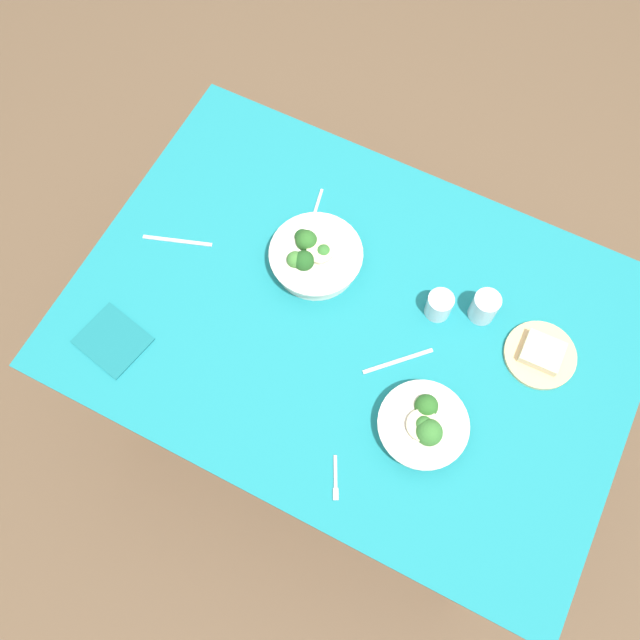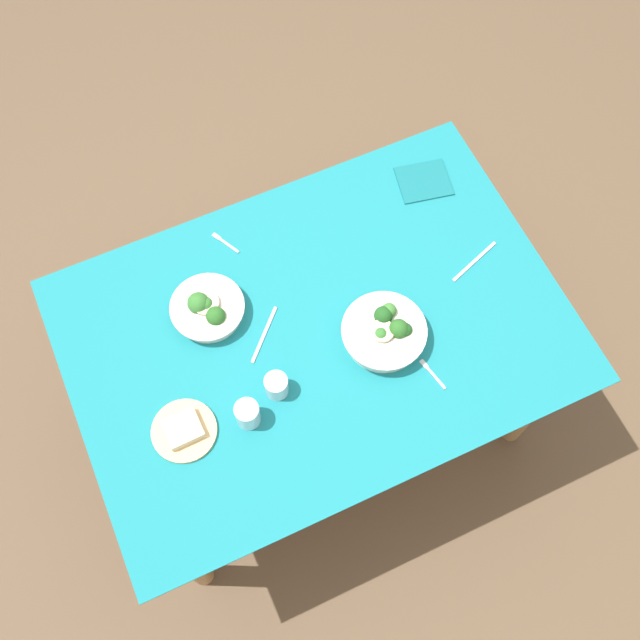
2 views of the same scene
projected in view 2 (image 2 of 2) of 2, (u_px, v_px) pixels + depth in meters
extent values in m
plane|color=brown|center=(318.00, 406.00, 2.94)|extent=(6.00, 6.00, 0.00)
cube|color=#197A84|center=(317.00, 330.00, 2.27)|extent=(1.46, 1.02, 0.01)
cube|color=#9E7547|center=(317.00, 332.00, 2.28)|extent=(1.42, 0.99, 0.02)
cylinder|color=#9E7547|center=(424.00, 219.00, 2.87)|extent=(0.07, 0.07, 0.71)
cylinder|color=#9E7547|center=(108.00, 346.00, 2.66)|extent=(0.07, 0.07, 0.71)
cylinder|color=#9E7547|center=(534.00, 404.00, 2.57)|extent=(0.07, 0.07, 0.71)
cylinder|color=#9E7547|center=(188.00, 563.00, 2.36)|extent=(0.07, 0.07, 0.71)
cylinder|color=silver|center=(383.00, 334.00, 2.23)|extent=(0.22, 0.22, 0.05)
cylinder|color=silver|center=(384.00, 330.00, 2.20)|extent=(0.25, 0.25, 0.01)
sphere|color=#1E511E|center=(383.00, 315.00, 2.21)|extent=(0.06, 0.06, 0.06)
sphere|color=#1E511E|center=(405.00, 330.00, 2.20)|extent=(0.04, 0.04, 0.04)
sphere|color=#33702D|center=(380.00, 335.00, 2.19)|extent=(0.04, 0.04, 0.04)
sphere|color=#286023|center=(399.00, 329.00, 2.19)|extent=(0.06, 0.06, 0.06)
sphere|color=#3D7A33|center=(389.00, 311.00, 2.22)|extent=(0.05, 0.05, 0.05)
cylinder|color=beige|center=(382.00, 331.00, 2.19)|extent=(0.07, 0.07, 0.01)
cylinder|color=silver|center=(208.00, 310.00, 2.27)|extent=(0.20, 0.20, 0.04)
cylinder|color=silver|center=(207.00, 307.00, 2.25)|extent=(0.22, 0.22, 0.01)
sphere|color=#33702D|center=(198.00, 303.00, 2.24)|extent=(0.07, 0.07, 0.07)
sphere|color=#286023|center=(216.00, 316.00, 2.23)|extent=(0.06, 0.06, 0.06)
sphere|color=#33702D|center=(206.00, 304.00, 2.24)|extent=(0.04, 0.04, 0.04)
cylinder|color=beige|center=(206.00, 303.00, 2.24)|extent=(0.08, 0.08, 0.01)
cylinder|color=#D6B27A|center=(184.00, 431.00, 2.13)|extent=(0.18, 0.18, 0.01)
cube|color=beige|center=(183.00, 429.00, 2.12)|extent=(0.10, 0.09, 0.03)
cylinder|color=silver|center=(248.00, 414.00, 2.11)|extent=(0.07, 0.07, 0.09)
cylinder|color=silver|center=(276.00, 386.00, 2.15)|extent=(0.07, 0.07, 0.08)
cube|color=#B7B7BC|center=(436.00, 378.00, 2.20)|extent=(0.02, 0.08, 0.00)
cube|color=#B7B7BC|center=(424.00, 364.00, 2.22)|extent=(0.02, 0.03, 0.00)
cube|color=#B7B7BC|center=(229.00, 246.00, 2.38)|extent=(0.04, 0.07, 0.00)
cube|color=#B7B7BC|center=(216.00, 236.00, 2.39)|extent=(0.02, 0.03, 0.00)
cube|color=#B7B7BC|center=(264.00, 334.00, 2.26)|extent=(0.14, 0.14, 0.00)
cube|color=#B7B7BC|center=(474.00, 261.00, 2.36)|extent=(0.19, 0.07, 0.00)
cube|color=#156870|center=(424.00, 181.00, 2.48)|extent=(0.19, 0.17, 0.01)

